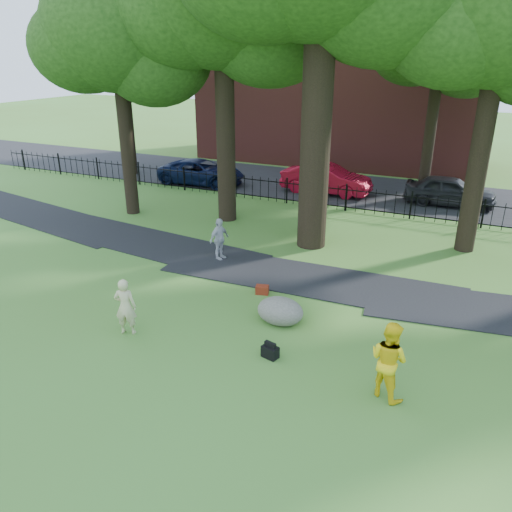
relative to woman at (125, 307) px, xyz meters
The scene contains 16 objects.
ground 2.82m from the woman, 30.45° to the left, with size 120.00×120.00×0.00m, color #4A7127.
footpath 6.29m from the woman, 57.69° to the left, with size 36.00×2.60×0.03m, color black.
street 17.55m from the woman, 82.35° to the left, with size 80.00×7.00×0.02m, color black.
iron_fence 13.58m from the woman, 80.10° to the left, with size 44.00×0.04×1.20m.
brick_building 25.95m from the woman, 93.76° to the left, with size 18.00×8.00×12.00m, color brown.
tree_row 12.56m from the woman, 73.74° to the left, with size 26.82×7.96×12.42m.
woman is the anchor object (origin of this frame).
man 6.85m from the woman, ahead, with size 0.89×0.69×1.82m, color yellow.
pedestrian 5.60m from the woman, 92.35° to the left, with size 0.91×0.38×1.56m, color silver.
boulder 4.21m from the woman, 33.28° to the left, with size 1.33×1.00×0.78m, color #686357.
lamppost 11.11m from the woman, 127.03° to the left, with size 0.41×0.41×4.13m.
backpack 4.04m from the woman, ahead, with size 0.41×0.25×0.31m, color black.
red_bag 4.40m from the woman, 57.57° to the left, with size 0.40×0.25×0.27m, color maroon.
red_sedan 16.03m from the woman, 88.12° to the left, with size 1.64×4.72×1.55m, color #A80C21.
navy_van 16.36m from the woman, 113.55° to the left, with size 2.26×4.90×1.36m, color #0B1539.
grey_car 17.70m from the woman, 67.68° to the left, with size 1.72×4.27×1.45m, color black.
Camera 1 is at (5.71, -10.54, 7.09)m, focal length 35.00 mm.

